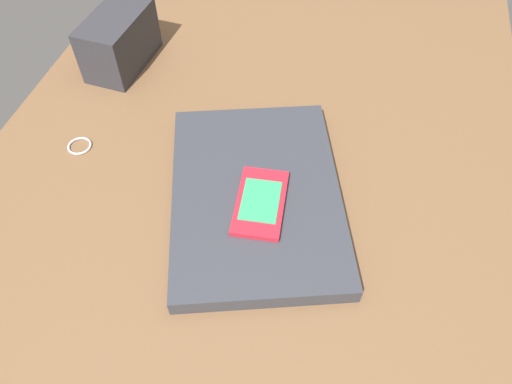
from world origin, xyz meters
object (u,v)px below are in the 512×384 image
(cell_phone_on_laptop, at_px, (260,202))
(key_ring, at_px, (80,146))
(laptop_closed, at_px, (256,195))
(desk_organizer, at_px, (119,41))

(cell_phone_on_laptop, xyz_separation_m, key_ring, (0.06, 0.30, -0.03))
(laptop_closed, distance_m, cell_phone_on_laptop, 0.03)
(cell_phone_on_laptop, bearing_deg, laptop_closed, 26.96)
(key_ring, relative_size, desk_organizer, 0.25)
(key_ring, height_order, desk_organizer, desk_organizer)
(laptop_closed, height_order, desk_organizer, desk_organizer)
(laptop_closed, height_order, key_ring, laptop_closed)
(cell_phone_on_laptop, height_order, key_ring, cell_phone_on_laptop)
(laptop_closed, xyz_separation_m, key_ring, (0.04, 0.29, -0.01))
(cell_phone_on_laptop, distance_m, desk_organizer, 0.41)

